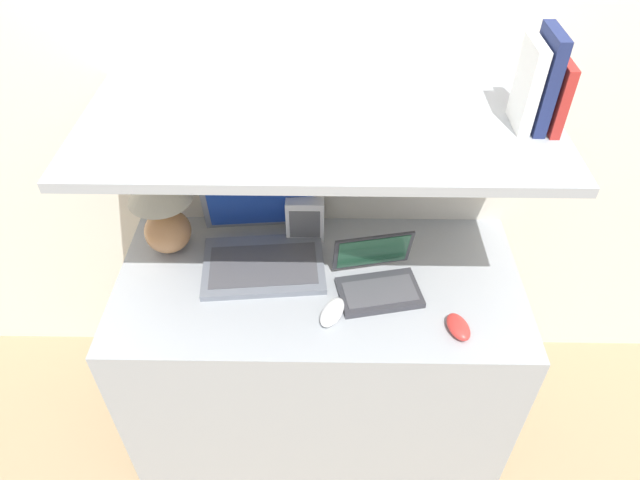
{
  "coord_description": "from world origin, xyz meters",
  "views": [
    {
      "loc": [
        0.02,
        -0.93,
        2.01
      ],
      "look_at": [
        0.0,
        0.31,
        0.9
      ],
      "focal_mm": 32.0,
      "sensor_mm": 36.0,
      "label": 1
    }
  ],
  "objects_px": {
    "laptop_large": "(263,244)",
    "book_red": "(556,93)",
    "table_lamp": "(161,203)",
    "computer_mouse": "(332,312)",
    "book_navy": "(544,80)",
    "second_mouse": "(458,327)",
    "router_box": "(305,216)",
    "book_white": "(527,85)",
    "laptop_small": "(377,279)"
  },
  "relations": [
    {
      "from": "laptop_large",
      "to": "book_red",
      "type": "bearing_deg",
      "value": -2.86
    },
    {
      "from": "table_lamp",
      "to": "computer_mouse",
      "type": "xyz_separation_m",
      "value": [
        0.53,
        -0.29,
        -0.17
      ]
    },
    {
      "from": "computer_mouse",
      "to": "book_navy",
      "type": "xyz_separation_m",
      "value": [
        0.51,
        0.21,
        0.62
      ]
    },
    {
      "from": "second_mouse",
      "to": "router_box",
      "type": "xyz_separation_m",
      "value": [
        -0.45,
        0.42,
        0.06
      ]
    },
    {
      "from": "laptop_large",
      "to": "router_box",
      "type": "bearing_deg",
      "value": 40.43
    },
    {
      "from": "table_lamp",
      "to": "computer_mouse",
      "type": "bearing_deg",
      "value": -28.66
    },
    {
      "from": "computer_mouse",
      "to": "second_mouse",
      "type": "bearing_deg",
      "value": -7.85
    },
    {
      "from": "computer_mouse",
      "to": "router_box",
      "type": "xyz_separation_m",
      "value": [
        -0.09,
        0.37,
        0.06
      ]
    },
    {
      "from": "table_lamp",
      "to": "book_navy",
      "type": "height_order",
      "value": "book_navy"
    },
    {
      "from": "book_white",
      "to": "laptop_large",
      "type": "bearing_deg",
      "value": 176.83
    },
    {
      "from": "book_navy",
      "to": "book_white",
      "type": "relative_size",
      "value": 1.13
    },
    {
      "from": "table_lamp",
      "to": "book_red",
      "type": "distance_m",
      "value": 1.16
    },
    {
      "from": "book_navy",
      "to": "book_white",
      "type": "bearing_deg",
      "value": 180.0
    },
    {
      "from": "table_lamp",
      "to": "router_box",
      "type": "xyz_separation_m",
      "value": [
        0.44,
        0.07,
        -0.11
      ]
    },
    {
      "from": "table_lamp",
      "to": "book_red",
      "type": "bearing_deg",
      "value": -4.1
    },
    {
      "from": "laptop_large",
      "to": "router_box",
      "type": "xyz_separation_m",
      "value": [
        0.13,
        0.11,
        0.02
      ]
    },
    {
      "from": "laptop_large",
      "to": "computer_mouse",
      "type": "bearing_deg",
      "value": -48.54
    },
    {
      "from": "table_lamp",
      "to": "laptop_small",
      "type": "bearing_deg",
      "value": -14.5
    },
    {
      "from": "laptop_large",
      "to": "book_white",
      "type": "height_order",
      "value": "book_white"
    },
    {
      "from": "laptop_small",
      "to": "book_white",
      "type": "height_order",
      "value": "book_white"
    },
    {
      "from": "laptop_small",
      "to": "book_red",
      "type": "relative_size",
      "value": 1.54
    },
    {
      "from": "computer_mouse",
      "to": "book_navy",
      "type": "height_order",
      "value": "book_navy"
    },
    {
      "from": "second_mouse",
      "to": "book_white",
      "type": "height_order",
      "value": "book_white"
    },
    {
      "from": "router_box",
      "to": "book_white",
      "type": "relative_size",
      "value": 0.72
    },
    {
      "from": "book_red",
      "to": "router_box",
      "type": "bearing_deg",
      "value": 166.62
    },
    {
      "from": "book_red",
      "to": "second_mouse",
      "type": "bearing_deg",
      "value": -125.87
    },
    {
      "from": "computer_mouse",
      "to": "book_white",
      "type": "bearing_deg",
      "value": 24.31
    },
    {
      "from": "second_mouse",
      "to": "book_red",
      "type": "bearing_deg",
      "value": 54.13
    },
    {
      "from": "table_lamp",
      "to": "router_box",
      "type": "distance_m",
      "value": 0.46
    },
    {
      "from": "computer_mouse",
      "to": "second_mouse",
      "type": "distance_m",
      "value": 0.36
    },
    {
      "from": "laptop_small",
      "to": "router_box",
      "type": "height_order",
      "value": "laptop_small"
    },
    {
      "from": "laptop_small",
      "to": "book_navy",
      "type": "height_order",
      "value": "book_navy"
    },
    {
      "from": "table_lamp",
      "to": "second_mouse",
      "type": "relative_size",
      "value": 2.88
    },
    {
      "from": "book_navy",
      "to": "second_mouse",
      "type": "bearing_deg",
      "value": -120.14
    },
    {
      "from": "laptop_small",
      "to": "book_white",
      "type": "xyz_separation_m",
      "value": [
        0.34,
        0.1,
        0.59
      ]
    },
    {
      "from": "table_lamp",
      "to": "book_white",
      "type": "bearing_deg",
      "value": -4.4
    },
    {
      "from": "book_red",
      "to": "computer_mouse",
      "type": "bearing_deg",
      "value": -158.68
    },
    {
      "from": "book_red",
      "to": "book_navy",
      "type": "bearing_deg",
      "value": 180.0
    },
    {
      "from": "router_box",
      "to": "book_navy",
      "type": "xyz_separation_m",
      "value": [
        0.6,
        -0.15,
        0.56
      ]
    },
    {
      "from": "book_white",
      "to": "computer_mouse",
      "type": "bearing_deg",
      "value": -155.69
    },
    {
      "from": "laptop_small",
      "to": "computer_mouse",
      "type": "height_order",
      "value": "laptop_small"
    },
    {
      "from": "laptop_small",
      "to": "second_mouse",
      "type": "bearing_deg",
      "value": -37.11
    },
    {
      "from": "computer_mouse",
      "to": "book_white",
      "type": "distance_m",
      "value": 0.8
    },
    {
      "from": "table_lamp",
      "to": "router_box",
      "type": "relative_size",
      "value": 2.06
    },
    {
      "from": "second_mouse",
      "to": "book_white",
      "type": "distance_m",
      "value": 0.67
    },
    {
      "from": "book_navy",
      "to": "router_box",
      "type": "bearing_deg",
      "value": 165.82
    },
    {
      "from": "table_lamp",
      "to": "second_mouse",
      "type": "distance_m",
      "value": 0.97
    },
    {
      "from": "second_mouse",
      "to": "book_navy",
      "type": "distance_m",
      "value": 0.69
    },
    {
      "from": "laptop_large",
      "to": "router_box",
      "type": "relative_size",
      "value": 2.61
    },
    {
      "from": "laptop_large",
      "to": "book_white",
      "type": "distance_m",
      "value": 0.9
    }
  ]
}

